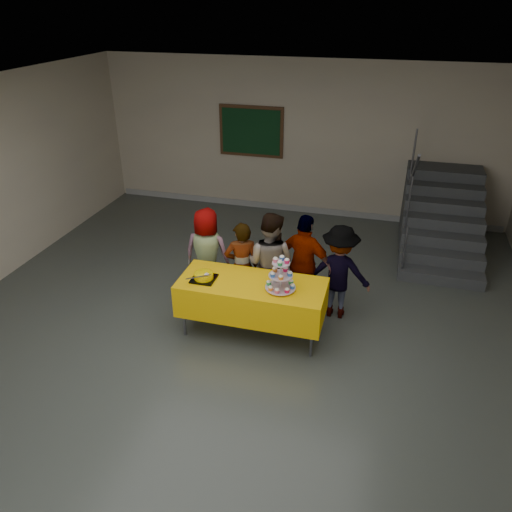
% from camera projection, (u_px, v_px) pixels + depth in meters
% --- Properties ---
extents(room_shell, '(10.00, 10.04, 3.02)m').
position_uv_depth(room_shell, '(214.00, 200.00, 5.15)').
color(room_shell, '#4C514C').
rests_on(room_shell, ground).
extents(bake_table, '(1.88, 0.78, 0.77)m').
position_uv_depth(bake_table, '(252.00, 297.00, 6.42)').
color(bake_table, '#595960').
rests_on(bake_table, ground).
extents(cupcake_stand, '(0.38, 0.38, 0.44)m').
position_uv_depth(cupcake_stand, '(281.00, 278.00, 6.10)').
color(cupcake_stand, silver).
rests_on(cupcake_stand, bake_table).
extents(bear_cake, '(0.32, 0.36, 0.12)m').
position_uv_depth(bear_cake, '(204.00, 275.00, 6.37)').
color(bear_cake, black).
rests_on(bear_cake, bake_table).
extents(schoolchild_a, '(0.69, 0.46, 1.38)m').
position_uv_depth(schoolchild_a, '(207.00, 254.00, 7.19)').
color(schoolchild_a, slate).
rests_on(schoolchild_a, ground).
extents(schoolchild_b, '(0.57, 0.48, 1.33)m').
position_uv_depth(schoolchild_b, '(242.00, 267.00, 6.91)').
color(schoolchild_b, slate).
rests_on(schoolchild_b, ground).
extents(schoolchild_c, '(0.80, 0.67, 1.48)m').
position_uv_depth(schoolchild_c, '(270.00, 263.00, 6.85)').
color(schoolchild_c, slate).
rests_on(schoolchild_c, ground).
extents(schoolchild_d, '(0.91, 0.58, 1.45)m').
position_uv_depth(schoolchild_d, '(304.00, 264.00, 6.84)').
color(schoolchild_d, slate).
rests_on(schoolchild_d, ground).
extents(schoolchild_e, '(0.88, 0.51, 1.35)m').
position_uv_depth(schoolchild_e, '(339.00, 272.00, 6.75)').
color(schoolchild_e, slate).
rests_on(schoolchild_e, ground).
extents(staircase, '(1.30, 2.40, 2.04)m').
position_uv_depth(staircase, '(440.00, 219.00, 8.79)').
color(staircase, '#424447').
rests_on(staircase, ground).
extents(noticeboard, '(1.30, 0.05, 1.00)m').
position_uv_depth(noticeboard, '(251.00, 131.00, 9.85)').
color(noticeboard, '#472B16').
rests_on(noticeboard, ground).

